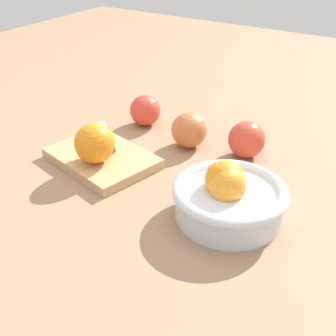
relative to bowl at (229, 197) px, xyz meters
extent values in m
plane|color=#997556|center=(0.17, -0.10, -0.04)|extent=(2.40, 2.40, 0.00)
cylinder|color=silver|center=(0.00, 0.00, -0.01)|extent=(0.18, 0.18, 0.05)
torus|color=silver|center=(0.00, 0.00, 0.01)|extent=(0.19, 0.19, 0.02)
sphere|color=orange|center=(0.01, 0.00, 0.03)|extent=(0.07, 0.07, 0.07)
sphere|color=orange|center=(0.00, 0.01, 0.03)|extent=(0.06, 0.06, 0.06)
cube|color=tan|center=(0.30, -0.03, -0.03)|extent=(0.25, 0.20, 0.02)
sphere|color=orange|center=(0.29, 0.00, 0.02)|extent=(0.08, 0.08, 0.08)
cube|color=silver|center=(0.36, -0.10, -0.02)|extent=(0.10, 0.09, 0.00)
cylinder|color=brown|center=(0.30, -0.05, -0.01)|extent=(0.04, 0.04, 0.01)
sphere|color=#CC6638|center=(0.19, -0.19, 0.00)|extent=(0.08, 0.08, 0.08)
sphere|color=#D6422D|center=(0.06, -0.21, 0.00)|extent=(0.08, 0.08, 0.08)
sphere|color=#D6422D|center=(0.33, -0.22, 0.00)|extent=(0.07, 0.07, 0.07)
camera|label=1|loc=(-0.24, 0.56, 0.42)|focal=46.77mm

